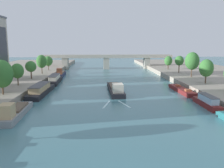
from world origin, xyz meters
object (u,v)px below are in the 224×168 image
object	(u,v)px
tree_left_distant	(48,61)
bridge_far	(106,60)
tree_left_second	(17,71)
tree_left_by_lamp	(42,61)
tree_right_third	(179,61)
moored_boat_right_downstream	(207,102)
moored_boat_right_midway	(182,90)
moored_boat_left_downstream	(41,90)
moored_boat_left_second	(55,79)
moored_boat_left_upstream	(15,112)
moored_boat_left_far	(61,74)
tree_right_by_lamp	(206,68)
tree_right_second	(192,61)
tree_left_third	(31,67)
tree_left_nearest	(2,74)
barge_midriver	(116,89)
tree_right_far	(168,61)

from	to	relation	value
tree_left_distant	bridge_far	world-z (taller)	tree_left_distant
tree_left_second	tree_left_by_lamp	world-z (taller)	tree_left_by_lamp
tree_right_third	bridge_far	world-z (taller)	tree_right_third
tree_left_distant	moored_boat_right_downstream	bearing A→B (deg)	-50.90
moored_boat_right_midway	tree_left_distant	world-z (taller)	tree_left_distant
moored_boat_left_downstream	moored_boat_left_second	distance (m)	16.97
tree_left_distant	tree_right_third	xyz separation A→B (m)	(49.78, -10.25, 0.72)
moored_boat_left_upstream	moored_boat_left_far	distance (m)	50.67
tree_left_distant	tree_right_by_lamp	size ratio (longest dim) A/B	0.87
tree_right_by_lamp	moored_boat_right_downstream	bearing A→B (deg)	-113.23
moored_boat_right_midway	tree_right_second	xyz separation A→B (m)	(8.45, 15.54, 6.23)
moored_boat_left_second	tree_right_third	size ratio (longest dim) A/B	2.46
moored_boat_left_downstream	tree_right_third	distance (m)	51.97
tree_right_second	tree_right_by_lamp	bearing A→B (deg)	-94.08
moored_boat_right_midway	tree_left_third	xyz separation A→B (m)	(-41.83, 14.15, 4.83)
moored_boat_left_second	tree_left_nearest	world-z (taller)	tree_left_nearest
moored_boat_right_downstream	moored_boat_left_second	bearing A→B (deg)	139.61
moored_boat_left_far	moored_boat_left_downstream	bearing A→B (deg)	-89.08
barge_midriver	tree_right_second	bearing A→B (deg)	30.39
moored_boat_left_upstream	tree_right_far	world-z (taller)	tree_right_far
moored_boat_left_second	moored_boat_right_midway	world-z (taller)	moored_boat_left_second
moored_boat_right_downstream	tree_left_third	xyz separation A→B (m)	(-41.95, 28.26, 4.37)
moored_boat_left_far	tree_left_third	xyz separation A→B (m)	(-6.04, -17.32, 4.38)
bridge_far	moored_boat_right_midway	bearing A→B (deg)	-72.40
tree_right_far	tree_left_by_lamp	bearing A→B (deg)	-165.74
barge_midriver	moored_boat_left_upstream	bearing A→B (deg)	-132.55
barge_midriver	moored_boat_right_midway	size ratio (longest dim) A/B	1.26
tree_left_second	tree_right_second	world-z (taller)	tree_right_second
tree_left_third	tree_left_distant	bearing A→B (deg)	89.40
tree_right_far	tree_right_second	bearing A→B (deg)	-87.63
bridge_far	tree_right_third	bearing A→B (deg)	-48.42
tree_right_second	bridge_far	size ratio (longest dim) A/B	0.12
moored_boat_left_second	tree_left_second	size ratio (longest dim) A/B	2.70
moored_boat_right_downstream	tree_left_by_lamp	world-z (taller)	tree_left_by_lamp
moored_boat_left_upstream	moored_boat_left_second	world-z (taller)	moored_boat_left_upstream
tree_left_third	tree_right_third	world-z (taller)	tree_right_third
tree_left_by_lamp	tree_left_second	bearing A→B (deg)	-90.88
barge_midriver	moored_boat_left_far	bearing A→B (deg)	121.47
tree_left_third	tree_left_nearest	bearing A→B (deg)	-88.74
moored_boat_left_downstream	bridge_far	bearing A→B (deg)	73.14
moored_boat_right_downstream	tree_left_nearest	bearing A→B (deg)	172.12
moored_boat_right_midway	bridge_far	world-z (taller)	bridge_far
moored_boat_right_downstream	moored_boat_right_midway	size ratio (longest dim) A/B	0.70
moored_boat_left_downstream	tree_left_third	xyz separation A→B (m)	(-6.57, 15.28, 4.27)
tree_right_by_lamp	tree_right_second	size ratio (longest dim) A/B	0.82
tree_left_distant	tree_right_by_lamp	bearing A→B (deg)	-34.60
moored_boat_left_downstream	tree_right_second	world-z (taller)	tree_right_second
barge_midriver	moored_boat_left_upstream	world-z (taller)	moored_boat_left_upstream
moored_boat_left_upstream	tree_left_third	world-z (taller)	tree_left_third
moored_boat_left_upstream	moored_boat_right_downstream	distance (m)	35.62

